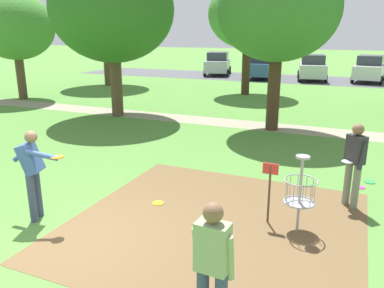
{
  "coord_description": "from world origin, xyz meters",
  "views": [
    {
      "loc": [
        4.39,
        -4.54,
        3.38
      ],
      "look_at": [
        1.12,
        3.01,
        1.0
      ],
      "focal_mm": 36.14,
      "sensor_mm": 36.0,
      "label": 1
    }
  ],
  "objects_px": {
    "tree_near_left": "(104,5)",
    "parked_car_center_left": "(261,66)",
    "disc_golf_basket": "(297,190)",
    "parked_car_rightmost": "(370,69)",
    "player_foreground_watching": "(33,169)",
    "frisbee_near_basket": "(370,182)",
    "frisbee_scattered_a": "(360,187)",
    "tree_near_right": "(278,10)",
    "tree_far_left": "(15,27)",
    "player_throwing": "(354,161)",
    "tree_mid_right": "(112,10)",
    "frisbee_far_left": "(158,203)",
    "parked_car_leftmost": "(218,63)",
    "player_waiting_left": "(212,266)",
    "parked_car_center_right": "(312,67)",
    "tree_mid_center": "(248,14)"
  },
  "relations": [
    {
      "from": "tree_near_right",
      "to": "frisbee_near_basket",
      "type": "bearing_deg",
      "value": -52.38
    },
    {
      "from": "tree_near_right",
      "to": "tree_far_left",
      "type": "xyz_separation_m",
      "value": [
        -13.47,
        1.46,
        -0.46
      ]
    },
    {
      "from": "player_throwing",
      "to": "tree_near_left",
      "type": "relative_size",
      "value": 0.23
    },
    {
      "from": "frisbee_near_basket",
      "to": "parked_car_rightmost",
      "type": "height_order",
      "value": "parked_car_rightmost"
    },
    {
      "from": "tree_near_right",
      "to": "parked_car_center_left",
      "type": "xyz_separation_m",
      "value": [
        -4.26,
        15.77,
        -3.19
      ]
    },
    {
      "from": "frisbee_far_left",
      "to": "player_throwing",
      "type": "bearing_deg",
      "value": 21.86
    },
    {
      "from": "parked_car_center_left",
      "to": "frisbee_near_basket",
      "type": "bearing_deg",
      "value": -69.45
    },
    {
      "from": "tree_far_left",
      "to": "parked_car_center_left",
      "type": "xyz_separation_m",
      "value": [
        9.22,
        14.32,
        -2.73
      ]
    },
    {
      "from": "tree_mid_center",
      "to": "parked_car_center_right",
      "type": "bearing_deg",
      "value": 72.89
    },
    {
      "from": "disc_golf_basket",
      "to": "player_throwing",
      "type": "relative_size",
      "value": 0.81
    },
    {
      "from": "tree_near_left",
      "to": "parked_car_center_left",
      "type": "xyz_separation_m",
      "value": [
        8.33,
        7.91,
        -4.13
      ]
    },
    {
      "from": "tree_near_right",
      "to": "tree_mid_right",
      "type": "xyz_separation_m",
      "value": [
        -6.49,
        -0.14,
        0.13
      ]
    },
    {
      "from": "frisbee_far_left",
      "to": "disc_golf_basket",
      "type": "bearing_deg",
      "value": 0.16
    },
    {
      "from": "parked_car_center_left",
      "to": "tree_far_left",
      "type": "bearing_deg",
      "value": -122.77
    },
    {
      "from": "player_foreground_watching",
      "to": "player_throwing",
      "type": "xyz_separation_m",
      "value": [
        5.37,
        2.93,
        -0.02
      ]
    },
    {
      "from": "tree_far_left",
      "to": "frisbee_scattered_a",
      "type": "bearing_deg",
      "value": -20.22
    },
    {
      "from": "disc_golf_basket",
      "to": "tree_near_left",
      "type": "bearing_deg",
      "value": 134.04
    },
    {
      "from": "player_foreground_watching",
      "to": "tree_near_right",
      "type": "relative_size",
      "value": 0.29
    },
    {
      "from": "tree_mid_center",
      "to": "parked_car_center_left",
      "type": "bearing_deg",
      "value": 97.66
    },
    {
      "from": "frisbee_scattered_a",
      "to": "tree_mid_right",
      "type": "distance_m",
      "value": 11.33
    },
    {
      "from": "frisbee_near_basket",
      "to": "frisbee_scattered_a",
      "type": "relative_size",
      "value": 1.19
    },
    {
      "from": "frisbee_scattered_a",
      "to": "tree_near_left",
      "type": "height_order",
      "value": "tree_near_left"
    },
    {
      "from": "tree_mid_right",
      "to": "tree_far_left",
      "type": "distance_m",
      "value": 7.19
    },
    {
      "from": "parked_car_center_right",
      "to": "frisbee_far_left",
      "type": "bearing_deg",
      "value": -90.56
    },
    {
      "from": "parked_car_center_left",
      "to": "parked_car_rightmost",
      "type": "bearing_deg",
      "value": 7.1
    },
    {
      "from": "frisbee_near_basket",
      "to": "tree_mid_center",
      "type": "xyz_separation_m",
      "value": [
        -6.38,
        11.81,
        4.31
      ]
    },
    {
      "from": "parked_car_rightmost",
      "to": "tree_near_right",
      "type": "bearing_deg",
      "value": -101.12
    },
    {
      "from": "tree_near_right",
      "to": "disc_golf_basket",
      "type": "bearing_deg",
      "value": -74.77
    },
    {
      "from": "tree_near_right",
      "to": "tree_mid_right",
      "type": "height_order",
      "value": "tree_mid_right"
    },
    {
      "from": "player_foreground_watching",
      "to": "parked_car_rightmost",
      "type": "bearing_deg",
      "value": 77.07
    },
    {
      "from": "disc_golf_basket",
      "to": "player_foreground_watching",
      "type": "height_order",
      "value": "player_foreground_watching"
    },
    {
      "from": "tree_mid_right",
      "to": "parked_car_center_left",
      "type": "height_order",
      "value": "tree_mid_right"
    },
    {
      "from": "frisbee_near_basket",
      "to": "parked_car_rightmost",
      "type": "bearing_deg",
      "value": 89.82
    },
    {
      "from": "tree_near_left",
      "to": "parked_car_leftmost",
      "type": "distance_m",
      "value": 10.94
    },
    {
      "from": "tree_near_right",
      "to": "parked_car_center_right",
      "type": "xyz_separation_m",
      "value": [
        -0.55,
        16.12,
        -3.19
      ]
    },
    {
      "from": "player_waiting_left",
      "to": "tree_mid_right",
      "type": "height_order",
      "value": "tree_mid_right"
    },
    {
      "from": "frisbee_near_basket",
      "to": "tree_near_left",
      "type": "relative_size",
      "value": 0.03
    },
    {
      "from": "frisbee_near_basket",
      "to": "tree_mid_right",
      "type": "height_order",
      "value": "tree_mid_right"
    },
    {
      "from": "tree_far_left",
      "to": "parked_car_rightmost",
      "type": "relative_size",
      "value": 1.22
    },
    {
      "from": "tree_mid_center",
      "to": "parked_car_leftmost",
      "type": "height_order",
      "value": "tree_mid_center"
    },
    {
      "from": "player_throwing",
      "to": "tree_mid_right",
      "type": "xyz_separation_m",
      "value": [
        -9.31,
        5.61,
        3.27
      ]
    },
    {
      "from": "player_throwing",
      "to": "tree_near_left",
      "type": "distance_m",
      "value": 20.96
    },
    {
      "from": "frisbee_scattered_a",
      "to": "parked_car_center_left",
      "type": "relative_size",
      "value": 0.05
    },
    {
      "from": "disc_golf_basket",
      "to": "parked_car_center_left",
      "type": "height_order",
      "value": "parked_car_center_left"
    },
    {
      "from": "tree_mid_right",
      "to": "player_waiting_left",
      "type": "bearing_deg",
      "value": -51.46
    },
    {
      "from": "player_foreground_watching",
      "to": "player_waiting_left",
      "type": "xyz_separation_m",
      "value": [
        4.06,
        -1.51,
        -0.02
      ]
    },
    {
      "from": "frisbee_near_basket",
      "to": "frisbee_far_left",
      "type": "bearing_deg",
      "value": -143.04
    },
    {
      "from": "frisbee_near_basket",
      "to": "tree_near_left",
      "type": "bearing_deg",
      "value": 142.71
    },
    {
      "from": "tree_near_right",
      "to": "parked_car_leftmost",
      "type": "relative_size",
      "value": 1.3
    },
    {
      "from": "frisbee_scattered_a",
      "to": "tree_near_right",
      "type": "bearing_deg",
      "value": 123.2
    }
  ]
}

